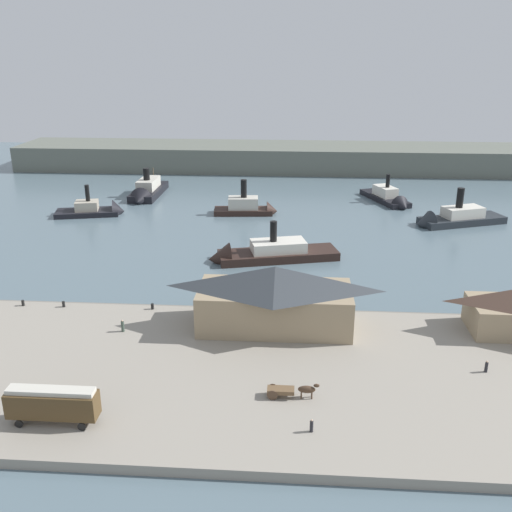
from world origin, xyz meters
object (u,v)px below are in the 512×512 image
object	(u,v)px
pedestrian_by_tram	(123,326)
ferry_outer_harbor	(452,219)
ferry_shed_west_terminal	(275,297)
ferry_mid_harbor	(390,199)
ferry_approaching_west	(250,208)
pedestrian_near_cart	(486,367)
ferry_near_quay	(146,192)
street_tram	(52,403)
horse_cart	(290,390)
pedestrian_walking_east	(312,426)
mooring_post_west	(64,304)
mooring_post_center_west	(152,306)
ferry_departing_north	(261,254)
mooring_post_center_east	(23,303)
ferry_moored_west	(98,210)

from	to	relation	value
pedestrian_by_tram	ferry_outer_harbor	distance (m)	85.22
ferry_shed_west_terminal	ferry_mid_harbor	bearing A→B (deg)	70.19
ferry_shed_west_terminal	ferry_approaching_west	distance (m)	63.98
ferry_outer_harbor	ferry_mid_harbor	distance (m)	22.13
pedestrian_near_cart	ferry_near_quay	size ratio (longest dim) A/B	0.07
street_tram	horse_cart	world-z (taller)	street_tram
pedestrian_walking_east	mooring_post_west	world-z (taller)	pedestrian_walking_east
mooring_post_west	mooring_post_center_west	size ratio (longest dim) A/B	1.00
pedestrian_by_tram	ferry_approaching_west	size ratio (longest dim) A/B	0.11
ferry_near_quay	ferry_departing_north	bearing A→B (deg)	-53.89
pedestrian_walking_east	ferry_approaching_west	xyz separation A→B (m)	(-13.45, 87.06, -0.30)
mooring_post_center_east	ferry_departing_north	world-z (taller)	ferry_departing_north
ferry_shed_west_terminal	pedestrian_by_tram	size ratio (longest dim) A/B	12.24
ferry_shed_west_terminal	ferry_mid_harbor	distance (m)	81.11
ferry_moored_west	ferry_near_quay	size ratio (longest dim) A/B	0.81
ferry_moored_west	ferry_near_quay	world-z (taller)	ferry_near_quay
street_tram	mooring_post_center_west	size ratio (longest dim) A/B	10.76
mooring_post_west	mooring_post_center_west	distance (m)	13.87
ferry_outer_harbor	pedestrian_walking_east	bearing A→B (deg)	-112.81
ferry_shed_west_terminal	street_tram	xyz separation A→B (m)	(-22.52, -24.17, -2.23)
ferry_shed_west_terminal	ferry_near_quay	bearing A→B (deg)	116.25
ferry_departing_north	ferry_outer_harbor	world-z (taller)	ferry_outer_harbor
ferry_shed_west_terminal	ferry_outer_harbor	xyz separation A→B (m)	(38.91, 57.26, -4.45)
mooring_post_center_west	mooring_post_center_east	distance (m)	20.32
ferry_departing_north	ferry_moored_west	world-z (taller)	ferry_departing_north
ferry_near_quay	street_tram	bearing A→B (deg)	-81.16
ferry_departing_north	ferry_moored_west	distance (m)	51.46
ferry_outer_harbor	ferry_mid_harbor	xyz separation A→B (m)	(-11.46, 18.93, -0.21)
ferry_approaching_west	ferry_mid_harbor	bearing A→B (deg)	19.72
ferry_approaching_west	ferry_moored_west	distance (m)	37.52
street_tram	mooring_post_center_east	size ratio (longest dim) A/B	10.76
mooring_post_center_west	ferry_departing_north	bearing A→B (deg)	59.79
pedestrian_by_tram	ferry_mid_harbor	world-z (taller)	ferry_mid_harbor
mooring_post_center_east	ferry_approaching_west	distance (m)	66.42
mooring_post_west	mooring_post_center_east	distance (m)	6.45
street_tram	ferry_moored_west	size ratio (longest dim) A/B	0.56
horse_cart	ferry_approaching_west	size ratio (longest dim) A/B	0.37
mooring_post_west	ferry_departing_north	distance (m)	39.00
pedestrian_walking_east	ferry_mid_harbor	distance (m)	102.53
pedestrian_walking_east	mooring_post_center_east	world-z (taller)	pedestrian_walking_east
ferry_departing_north	mooring_post_west	bearing A→B (deg)	-137.96
mooring_post_center_east	ferry_approaching_west	xyz separation A→B (m)	(30.57, 58.97, -0.06)
pedestrian_walking_east	pedestrian_near_cart	world-z (taller)	pedestrian_near_cart
ferry_departing_north	ferry_approaching_west	xyz separation A→B (m)	(-4.85, 32.84, 0.30)
mooring_post_west	ferry_mid_harbor	world-z (taller)	ferry_mid_harbor
ferry_moored_west	ferry_approaching_west	bearing A→B (deg)	5.21
street_tram	pedestrian_near_cart	distance (m)	50.96
pedestrian_by_tram	pedestrian_near_cart	xyz separation A→B (m)	(47.80, -7.43, -0.11)
street_tram	ferry_mid_harbor	world-z (taller)	ferry_mid_harbor
ferry_shed_west_terminal	pedestrian_by_tram	bearing A→B (deg)	-171.79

